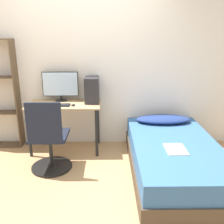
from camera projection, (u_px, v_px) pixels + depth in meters
name	position (u px, v px, depth m)	size (l,w,h in m)	color
ground_plane	(75.00, 190.00, 2.94)	(14.00, 14.00, 0.00)	tan
wall_back	(83.00, 68.00, 3.92)	(8.00, 0.05, 2.50)	silver
desk	(65.00, 111.00, 3.80)	(1.09, 0.57, 0.75)	tan
office_chair	(49.00, 144.00, 3.27)	(0.55, 0.55, 0.99)	black
bed	(174.00, 157.00, 3.26)	(1.11, 2.00, 0.44)	#4C3D2D
pillow	(163.00, 119.00, 3.89)	(0.84, 0.36, 0.11)	navy
magazine	(176.00, 149.00, 2.98)	(0.24, 0.32, 0.01)	silver
monitor	(60.00, 85.00, 3.86)	(0.56, 0.19, 0.46)	black
keyboard	(58.00, 105.00, 3.65)	(0.35, 0.13, 0.02)	black
pc_tower	(92.00, 90.00, 3.81)	(0.21, 0.33, 0.39)	#232328
mouse	(73.00, 105.00, 3.66)	(0.06, 0.09, 0.02)	black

